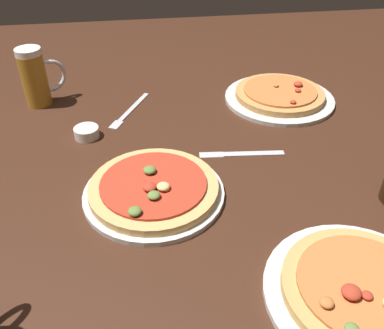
{
  "coord_description": "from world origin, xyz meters",
  "views": [
    {
      "loc": [
        -0.12,
        -0.77,
        0.59
      ],
      "look_at": [
        0.0,
        0.0,
        0.02
      ],
      "focal_mm": 38.96,
      "sensor_mm": 36.0,
      "label": 1
    }
  ],
  "objects_px": {
    "knife_right": "(241,154)",
    "ramekin_sauce": "(87,132)",
    "pizza_plate_near": "(154,189)",
    "pizza_plate_side": "(362,292)",
    "pizza_plate_far": "(279,96)",
    "fork_left": "(130,110)",
    "beer_mug_pale": "(36,77)"
  },
  "relations": [
    {
      "from": "pizza_plate_near",
      "to": "pizza_plate_side",
      "type": "distance_m",
      "value": 0.45
    },
    {
      "from": "pizza_plate_far",
      "to": "knife_right",
      "type": "xyz_separation_m",
      "value": [
        -0.19,
        -0.27,
        -0.01
      ]
    },
    {
      "from": "ramekin_sauce",
      "to": "fork_left",
      "type": "relative_size",
      "value": 0.31
    },
    {
      "from": "pizza_plate_side",
      "to": "beer_mug_pale",
      "type": "bearing_deg",
      "value": 128.05
    },
    {
      "from": "pizza_plate_side",
      "to": "ramekin_sauce",
      "type": "relative_size",
      "value": 4.96
    },
    {
      "from": "knife_right",
      "to": "pizza_plate_near",
      "type": "bearing_deg",
      "value": -150.91
    },
    {
      "from": "pizza_plate_far",
      "to": "fork_left",
      "type": "height_order",
      "value": "pizza_plate_far"
    },
    {
      "from": "pizza_plate_near",
      "to": "pizza_plate_far",
      "type": "relative_size",
      "value": 0.93
    },
    {
      "from": "ramekin_sauce",
      "to": "knife_right",
      "type": "height_order",
      "value": "ramekin_sauce"
    },
    {
      "from": "pizza_plate_far",
      "to": "knife_right",
      "type": "height_order",
      "value": "pizza_plate_far"
    },
    {
      "from": "pizza_plate_near",
      "to": "pizza_plate_side",
      "type": "height_order",
      "value": "pizza_plate_side"
    },
    {
      "from": "pizza_plate_side",
      "to": "fork_left",
      "type": "distance_m",
      "value": 0.79
    },
    {
      "from": "pizza_plate_side",
      "to": "pizza_plate_far",
      "type": "bearing_deg",
      "value": 82.62
    },
    {
      "from": "pizza_plate_side",
      "to": "knife_right",
      "type": "distance_m",
      "value": 0.45
    },
    {
      "from": "pizza_plate_side",
      "to": "knife_right",
      "type": "height_order",
      "value": "pizza_plate_side"
    },
    {
      "from": "pizza_plate_side",
      "to": "beer_mug_pale",
      "type": "height_order",
      "value": "beer_mug_pale"
    },
    {
      "from": "pizza_plate_far",
      "to": "ramekin_sauce",
      "type": "distance_m",
      "value": 0.58
    },
    {
      "from": "pizza_plate_near",
      "to": "ramekin_sauce",
      "type": "xyz_separation_m",
      "value": [
        -0.16,
        0.27,
        -0.0
      ]
    },
    {
      "from": "pizza_plate_near",
      "to": "pizza_plate_far",
      "type": "distance_m",
      "value": 0.57
    },
    {
      "from": "knife_right",
      "to": "fork_left",
      "type": "bearing_deg",
      "value": 135.31
    },
    {
      "from": "fork_left",
      "to": "ramekin_sauce",
      "type": "bearing_deg",
      "value": -132.57
    },
    {
      "from": "pizza_plate_side",
      "to": "beer_mug_pale",
      "type": "relative_size",
      "value": 1.88
    },
    {
      "from": "knife_right",
      "to": "ramekin_sauce",
      "type": "bearing_deg",
      "value": 159.92
    },
    {
      "from": "pizza_plate_near",
      "to": "pizza_plate_side",
      "type": "bearing_deg",
      "value": -44.57
    },
    {
      "from": "pizza_plate_near",
      "to": "beer_mug_pale",
      "type": "distance_m",
      "value": 0.57
    },
    {
      "from": "pizza_plate_near",
      "to": "knife_right",
      "type": "bearing_deg",
      "value": 29.09
    },
    {
      "from": "pizza_plate_side",
      "to": "pizza_plate_near",
      "type": "bearing_deg",
      "value": 135.43
    },
    {
      "from": "ramekin_sauce",
      "to": "knife_right",
      "type": "relative_size",
      "value": 0.31
    },
    {
      "from": "pizza_plate_near",
      "to": "ramekin_sauce",
      "type": "bearing_deg",
      "value": 120.6
    },
    {
      "from": "pizza_plate_far",
      "to": "pizza_plate_side",
      "type": "relative_size",
      "value": 1.02
    },
    {
      "from": "pizza_plate_side",
      "to": "fork_left",
      "type": "relative_size",
      "value": 1.55
    },
    {
      "from": "beer_mug_pale",
      "to": "knife_right",
      "type": "xyz_separation_m",
      "value": [
        0.53,
        -0.36,
        -0.08
      ]
    }
  ]
}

